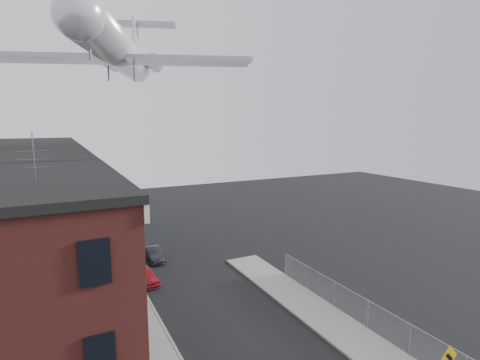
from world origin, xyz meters
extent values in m
cube|color=gray|center=(-5.50, 24.00, 0.06)|extent=(3.00, 62.00, 0.12)
cube|color=gray|center=(5.50, 6.00, 0.06)|extent=(3.00, 26.00, 0.12)
cube|color=gray|center=(-4.05, 24.00, 0.07)|extent=(0.15, 62.00, 0.14)
cube|color=gray|center=(4.05, 6.00, 0.07)|extent=(0.15, 26.00, 0.14)
cube|color=beige|center=(-6.92, 7.00, 9.70)|extent=(0.16, 12.20, 0.60)
cylinder|color=#515156|center=(-10.00, 5.00, 11.15)|extent=(0.04, 0.04, 2.00)
cube|color=slate|center=(-12.00, 16.50, 5.00)|extent=(10.00, 7.00, 10.00)
cube|color=black|center=(-12.00, 16.50, 10.15)|extent=(10.25, 7.00, 0.30)
cube|color=gray|center=(-6.10, 16.50, 0.55)|extent=(1.80, 6.40, 0.25)
cube|color=beige|center=(-6.10, 16.50, 2.75)|extent=(1.90, 6.50, 0.15)
cube|color=gray|center=(-12.00, 23.50, 5.00)|extent=(10.00, 7.00, 10.00)
cube|color=black|center=(-12.00, 23.50, 10.15)|extent=(10.25, 7.00, 0.30)
cube|color=gray|center=(-6.10, 23.50, 0.55)|extent=(1.80, 6.40, 0.25)
cube|color=beige|center=(-6.10, 23.50, 2.75)|extent=(1.90, 6.50, 0.15)
cube|color=slate|center=(-12.00, 30.50, 5.00)|extent=(10.00, 7.00, 10.00)
cube|color=black|center=(-12.00, 30.50, 10.15)|extent=(10.25, 7.00, 0.30)
cube|color=gray|center=(-6.10, 30.50, 0.55)|extent=(1.80, 6.40, 0.25)
cube|color=beige|center=(-6.10, 30.50, 2.75)|extent=(1.90, 6.50, 0.15)
cube|color=gray|center=(-12.00, 37.50, 5.00)|extent=(10.00, 7.00, 10.00)
cube|color=black|center=(-12.00, 37.50, 10.15)|extent=(10.25, 7.00, 0.30)
cube|color=gray|center=(-6.10, 37.50, 0.55)|extent=(1.80, 6.40, 0.25)
cube|color=beige|center=(-6.10, 37.50, 2.75)|extent=(1.90, 6.50, 0.15)
cube|color=slate|center=(-12.00, 44.50, 5.00)|extent=(10.00, 7.00, 10.00)
cube|color=black|center=(-12.00, 44.50, 10.15)|extent=(10.25, 7.00, 0.30)
cube|color=gray|center=(-6.10, 44.50, 0.55)|extent=(1.80, 6.40, 0.25)
cube|color=beige|center=(-6.10, 44.50, 2.75)|extent=(1.90, 6.50, 0.15)
cylinder|color=gray|center=(7.00, 2.00, 0.95)|extent=(0.06, 0.06, 1.90)
cylinder|color=gray|center=(7.00, 5.00, 0.95)|extent=(0.06, 0.06, 1.90)
cylinder|color=gray|center=(7.00, 8.00, 0.95)|extent=(0.06, 0.06, 1.90)
cylinder|color=gray|center=(7.00, 11.00, 0.95)|extent=(0.06, 0.06, 1.90)
cylinder|color=gray|center=(7.00, 14.00, 0.95)|extent=(0.06, 0.06, 1.90)
cube|color=gray|center=(7.00, 5.00, 1.85)|extent=(0.04, 18.00, 0.04)
cube|color=gray|center=(7.00, 5.00, 0.95)|extent=(0.02, 18.00, 1.80)
cube|color=#EBB20C|center=(5.60, -1.04, 2.25)|extent=(1.10, 0.03, 1.10)
cube|color=black|center=(5.60, -1.06, 2.25)|extent=(0.52, 0.02, 0.52)
cylinder|color=black|center=(-5.60, 18.00, 4.50)|extent=(0.26, 0.26, 9.00)
cube|color=black|center=(-5.60, 18.00, 8.30)|extent=(1.80, 0.12, 0.12)
cylinder|color=black|center=(-6.30, 18.00, 8.50)|extent=(0.08, 0.08, 0.25)
cylinder|color=black|center=(-4.90, 18.00, 8.50)|extent=(0.08, 0.08, 0.25)
cylinder|color=black|center=(-5.40, 28.00, 1.20)|extent=(0.24, 0.24, 2.40)
sphere|color=#1D4011|center=(-5.40, 28.00, 3.60)|extent=(3.20, 3.20, 3.20)
sphere|color=#1D4011|center=(-4.90, 27.70, 3.04)|extent=(2.24, 2.24, 2.24)
imported|color=#A71520|center=(-3.60, 17.76, 0.62)|extent=(1.84, 3.77, 1.24)
imported|color=black|center=(-1.80, 22.26, 0.60)|extent=(1.36, 3.66, 1.19)
imported|color=gray|center=(-3.60, 37.02, 0.56)|extent=(1.90, 3.99, 1.12)
cylinder|color=silver|center=(-3.21, 27.35, 19.05)|extent=(11.28, 24.05, 3.25)
sphere|color=silver|center=(-7.32, 15.87, 19.05)|extent=(3.25, 3.25, 3.25)
cone|color=silver|center=(0.90, 38.82, 19.05)|extent=(4.09, 3.97, 3.25)
cube|color=#939399|center=(-3.73, 25.91, 18.04)|extent=(24.39, 12.24, 0.36)
cylinder|color=#939399|center=(-2.59, 36.30, 19.26)|extent=(2.90, 4.37, 1.63)
cylinder|color=#939399|center=(2.00, 34.65, 19.26)|extent=(2.90, 4.37, 1.63)
cube|color=silver|center=(0.73, 38.35, 21.90)|extent=(1.54, 3.72, 5.69)
cube|color=#939399|center=(1.07, 39.30, 24.54)|extent=(9.98, 5.74, 0.25)
cylinder|color=#515156|center=(-6.64, 17.79, 17.22)|extent=(0.16, 0.16, 1.22)
camera|label=1|loc=(-9.38, -10.36, 12.50)|focal=28.00mm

